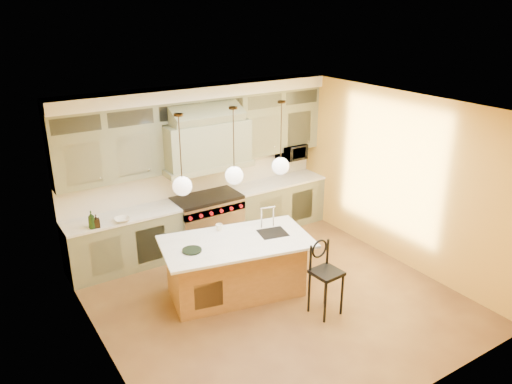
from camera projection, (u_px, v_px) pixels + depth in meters
floor at (274, 298)px, 7.57m from camera, size 5.00×5.00×0.00m
ceiling at (277, 109)px, 6.53m from camera, size 5.00×5.00×0.00m
wall_back at (196, 165)px, 9.01m from camera, size 5.00×0.00×5.00m
wall_front at (415, 292)px, 5.08m from camera, size 5.00×0.00×5.00m
wall_left at (98, 256)px, 5.79m from camera, size 0.00×5.00×5.00m
wall_right at (398, 179)px, 8.31m from camera, size 0.00×5.00×5.00m
back_cabinetry at (203, 170)px, 8.81m from camera, size 5.00×0.77×2.90m
range at (207, 220)px, 9.08m from camera, size 1.20×0.74×0.96m
kitchen_island at (236, 266)px, 7.55m from camera, size 2.39×1.61×1.35m
counter_stool at (325, 274)px, 7.03m from camera, size 0.41×0.41×1.11m
microwave at (291, 152)px, 9.80m from camera, size 0.54×0.37×0.30m
oil_bottle_a at (92, 220)px, 7.64m from camera, size 0.12×0.13×0.29m
oil_bottle_b at (96, 221)px, 7.69m from camera, size 0.11×0.11×0.21m
fruit_bowl at (122, 220)px, 7.92m from camera, size 0.29×0.29×0.06m
cup at (219, 227)px, 7.66m from camera, size 0.12×0.12×0.10m
pendant_left at (182, 184)px, 6.62m from camera, size 0.26×0.26×1.11m
pendant_center at (234, 173)px, 7.02m from camera, size 0.26×0.26×1.11m
pendant_right at (281, 164)px, 7.43m from camera, size 0.26×0.26×1.11m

